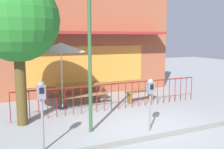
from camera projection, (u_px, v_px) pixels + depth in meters
The scene contains 11 objects.
ground at pixel (145, 128), 7.44m from camera, with size 40.00×40.00×0.00m, color gray.
pub_storefront at pixel (87, 43), 11.64m from camera, with size 8.40×1.43×4.64m.
patio_fence_front at pixel (115, 92), 9.19m from camera, with size 7.08×0.04×0.97m.
picnic_table_left at pixel (80, 88), 10.05m from camera, with size 1.91×1.51×0.79m.
patio_umbrella at pixel (61, 48), 9.07m from camera, with size 1.75×1.75×2.41m.
patio_bench at pixel (140, 93), 10.38m from camera, with size 1.43×0.55×0.48m.
parking_meter_near at pixel (150, 91), 7.04m from camera, with size 0.18×0.17×1.47m.
parking_meter_far at pixel (41, 97), 5.75m from camera, with size 0.18×0.17×1.64m.
street_tree at pixel (17, 21), 7.24m from camera, with size 2.39×2.39×4.28m.
street_lamp at pixel (90, 33), 6.72m from camera, with size 0.28×0.28×4.18m.
curb_edge at pixel (160, 137), 6.75m from camera, with size 11.76×0.20×0.11m, color gray.
Camera 1 is at (-3.84, -6.09, 2.62)m, focal length 41.03 mm.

